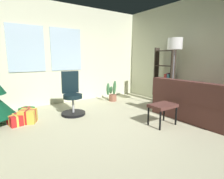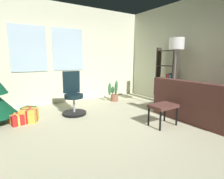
{
  "view_description": "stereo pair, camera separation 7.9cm",
  "coord_description": "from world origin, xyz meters",
  "px_view_note": "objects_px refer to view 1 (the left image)",
  "views": [
    {
      "loc": [
        -1.75,
        -2.42,
        1.34
      ],
      "look_at": [
        0.1,
        0.27,
        0.75
      ],
      "focal_mm": 28.3,
      "sensor_mm": 36.0,
      "label": 1
    },
    {
      "loc": [
        -1.69,
        -2.47,
        1.34
      ],
      "look_at": [
        0.1,
        0.27,
        0.75
      ],
      "focal_mm": 28.3,
      "sensor_mm": 36.0,
      "label": 2
    }
  ],
  "objects_px": {
    "gift_box_gold": "(28,116)",
    "floor_lamp": "(175,49)",
    "potted_plant": "(112,93)",
    "footstool": "(163,107)",
    "bookshelf": "(164,79)",
    "gift_box_red": "(15,120)",
    "couch": "(208,106)",
    "gift_box_green": "(27,111)",
    "office_chair": "(72,98)"
  },
  "relations": [
    {
      "from": "footstool",
      "to": "gift_box_gold",
      "type": "height_order",
      "value": "footstool"
    },
    {
      "from": "couch",
      "to": "gift_box_green",
      "type": "bearing_deg",
      "value": 140.07
    },
    {
      "from": "couch",
      "to": "footstool",
      "type": "height_order",
      "value": "couch"
    },
    {
      "from": "footstool",
      "to": "gift_box_red",
      "type": "xyz_separation_m",
      "value": [
        -2.45,
        1.68,
        -0.27
      ]
    },
    {
      "from": "potted_plant",
      "to": "gift_box_green",
      "type": "bearing_deg",
      "value": 177.55
    },
    {
      "from": "gift_box_red",
      "to": "bookshelf",
      "type": "bearing_deg",
      "value": -7.46
    },
    {
      "from": "floor_lamp",
      "to": "potted_plant",
      "type": "bearing_deg",
      "value": 114.68
    },
    {
      "from": "footstool",
      "to": "bookshelf",
      "type": "relative_size",
      "value": 0.33
    },
    {
      "from": "gift_box_gold",
      "to": "potted_plant",
      "type": "distance_m",
      "value": 2.58
    },
    {
      "from": "footstool",
      "to": "gift_box_red",
      "type": "bearing_deg",
      "value": 145.58
    },
    {
      "from": "gift_box_red",
      "to": "potted_plant",
      "type": "relative_size",
      "value": 0.55
    },
    {
      "from": "office_chair",
      "to": "bookshelf",
      "type": "distance_m",
      "value": 2.74
    },
    {
      "from": "gift_box_red",
      "to": "bookshelf",
      "type": "xyz_separation_m",
      "value": [
        3.9,
        -0.51,
        0.63
      ]
    },
    {
      "from": "footstool",
      "to": "office_chair",
      "type": "relative_size",
      "value": 0.52
    },
    {
      "from": "couch",
      "to": "bookshelf",
      "type": "distance_m",
      "value": 1.61
    },
    {
      "from": "footstool",
      "to": "office_chair",
      "type": "bearing_deg",
      "value": 125.68
    },
    {
      "from": "floor_lamp",
      "to": "gift_box_green",
      "type": "bearing_deg",
      "value": 151.3
    },
    {
      "from": "bookshelf",
      "to": "floor_lamp",
      "type": "relative_size",
      "value": 0.9
    },
    {
      "from": "couch",
      "to": "office_chair",
      "type": "relative_size",
      "value": 1.87
    },
    {
      "from": "couch",
      "to": "gift_box_green",
      "type": "distance_m",
      "value": 4.17
    },
    {
      "from": "office_chair",
      "to": "bookshelf",
      "type": "height_order",
      "value": "bookshelf"
    },
    {
      "from": "couch",
      "to": "gift_box_green",
      "type": "xyz_separation_m",
      "value": [
        -3.2,
        2.68,
        -0.23
      ]
    },
    {
      "from": "gift_box_red",
      "to": "gift_box_gold",
      "type": "bearing_deg",
      "value": -0.22
    },
    {
      "from": "gift_box_red",
      "to": "office_chair",
      "type": "relative_size",
      "value": 0.35
    },
    {
      "from": "gift_box_green",
      "to": "bookshelf",
      "type": "distance_m",
      "value": 3.82
    },
    {
      "from": "footstool",
      "to": "gift_box_green",
      "type": "relative_size",
      "value": 1.45
    },
    {
      "from": "floor_lamp",
      "to": "potted_plant",
      "type": "xyz_separation_m",
      "value": [
        -0.75,
        1.64,
        -1.31
      ]
    },
    {
      "from": "bookshelf",
      "to": "floor_lamp",
      "type": "distance_m",
      "value": 1.08
    },
    {
      "from": "footstool",
      "to": "potted_plant",
      "type": "distance_m",
      "value": 2.25
    },
    {
      "from": "gift_box_gold",
      "to": "floor_lamp",
      "type": "distance_m",
      "value": 3.73
    },
    {
      "from": "office_chair",
      "to": "gift_box_gold",
      "type": "bearing_deg",
      "value": -179.18
    },
    {
      "from": "gift_box_red",
      "to": "gift_box_green",
      "type": "height_order",
      "value": "gift_box_red"
    },
    {
      "from": "couch",
      "to": "gift_box_gold",
      "type": "relative_size",
      "value": 4.67
    },
    {
      "from": "office_chair",
      "to": "potted_plant",
      "type": "height_order",
      "value": "office_chair"
    },
    {
      "from": "couch",
      "to": "footstool",
      "type": "relative_size",
      "value": 3.59
    },
    {
      "from": "gift_box_gold",
      "to": "floor_lamp",
      "type": "height_order",
      "value": "floor_lamp"
    },
    {
      "from": "gift_box_red",
      "to": "gift_box_gold",
      "type": "xyz_separation_m",
      "value": [
        0.24,
        -0.0,
        0.03
      ]
    },
    {
      "from": "couch",
      "to": "office_chair",
      "type": "bearing_deg",
      "value": 138.36
    },
    {
      "from": "footstool",
      "to": "potted_plant",
      "type": "height_order",
      "value": "potted_plant"
    },
    {
      "from": "gift_box_green",
      "to": "bookshelf",
      "type": "xyz_separation_m",
      "value": [
        3.58,
        -1.17,
        0.65
      ]
    },
    {
      "from": "gift_box_green",
      "to": "gift_box_gold",
      "type": "distance_m",
      "value": 0.66
    },
    {
      "from": "gift_box_gold",
      "to": "office_chair",
      "type": "distance_m",
      "value": 1.03
    },
    {
      "from": "couch",
      "to": "office_chair",
      "type": "height_order",
      "value": "office_chair"
    },
    {
      "from": "footstool",
      "to": "gift_box_green",
      "type": "bearing_deg",
      "value": 132.31
    },
    {
      "from": "footstool",
      "to": "gift_box_gold",
      "type": "relative_size",
      "value": 1.3
    },
    {
      "from": "couch",
      "to": "potted_plant",
      "type": "height_order",
      "value": "couch"
    },
    {
      "from": "gift_box_gold",
      "to": "bookshelf",
      "type": "distance_m",
      "value": 3.74
    },
    {
      "from": "footstool",
      "to": "gift_box_red",
      "type": "relative_size",
      "value": 1.5
    },
    {
      "from": "footstool",
      "to": "office_chair",
      "type": "height_order",
      "value": "office_chair"
    },
    {
      "from": "footstool",
      "to": "gift_box_red",
      "type": "height_order",
      "value": "footstool"
    }
  ]
}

